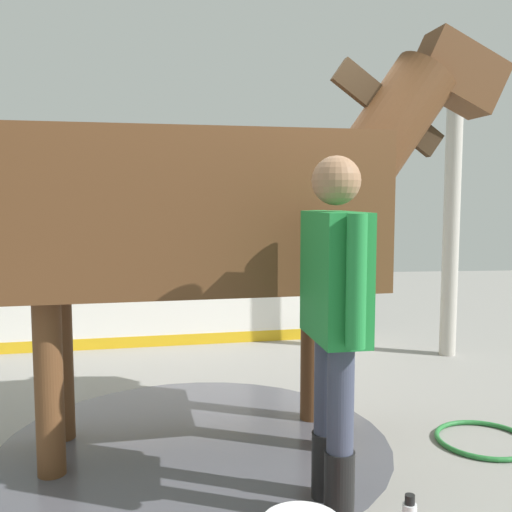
# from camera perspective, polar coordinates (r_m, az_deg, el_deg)

# --- Properties ---
(ground_plane) EXTENTS (16.00, 16.00, 0.02)m
(ground_plane) POSITION_cam_1_polar(r_m,az_deg,el_deg) (4.35, -5.23, -15.74)
(ground_plane) COLOR gray
(wet_patch) EXTENTS (2.49, 2.49, 0.00)m
(wet_patch) POSITION_cam_1_polar(r_m,az_deg,el_deg) (3.98, -5.85, -17.65)
(wet_patch) COLOR #4C4C54
(wet_patch) RESTS_ON ground
(barrier_wall) EXTENTS (0.56, 4.39, 1.02)m
(barrier_wall) POSITION_cam_1_polar(r_m,az_deg,el_deg) (6.32, -8.20, -4.46)
(barrier_wall) COLOR white
(barrier_wall) RESTS_ON ground
(roof_post_near) EXTENTS (0.16, 0.16, 2.85)m
(roof_post_near) POSITION_cam_1_polar(r_m,az_deg,el_deg) (6.10, 18.51, 3.96)
(roof_post_near) COLOR #B7B2A8
(roof_post_near) RESTS_ON ground
(horse) EXTENTS (1.18, 3.66, 2.68)m
(horse) POSITION_cam_1_polar(r_m,az_deg,el_deg) (3.67, -4.03, 4.62)
(horse) COLOR brown
(horse) RESTS_ON ground
(handler) EXTENTS (0.70, 0.26, 1.78)m
(handler) POSITION_cam_1_polar(r_m,az_deg,el_deg) (2.92, 7.64, -4.95)
(handler) COLOR black
(handler) RESTS_ON ground
(hose_coil) EXTENTS (0.62, 0.62, 0.03)m
(hose_coil) POSITION_cam_1_polar(r_m,az_deg,el_deg) (4.24, 21.29, -16.31)
(hose_coil) COLOR #267233
(hose_coil) RESTS_ON ground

